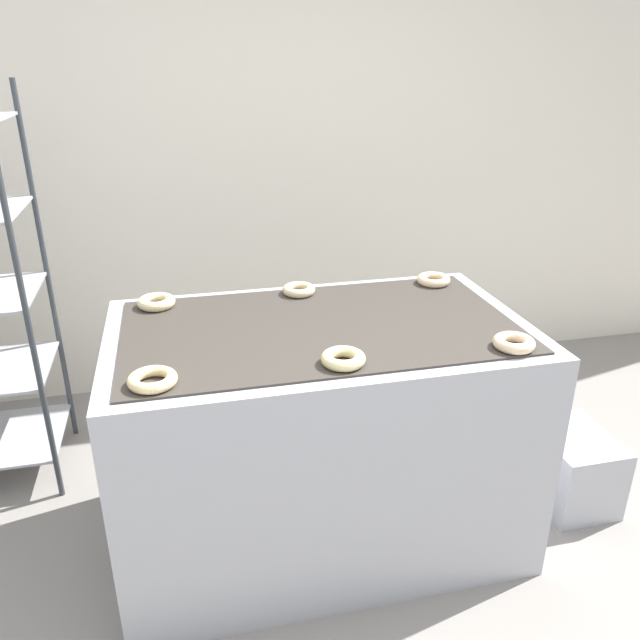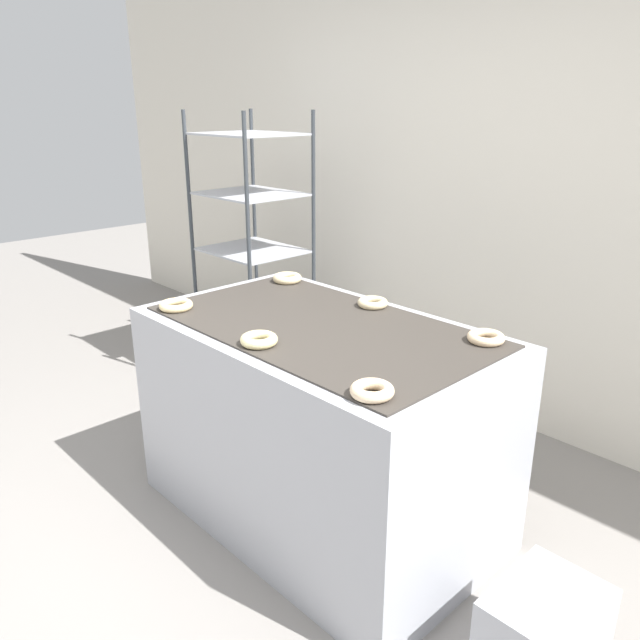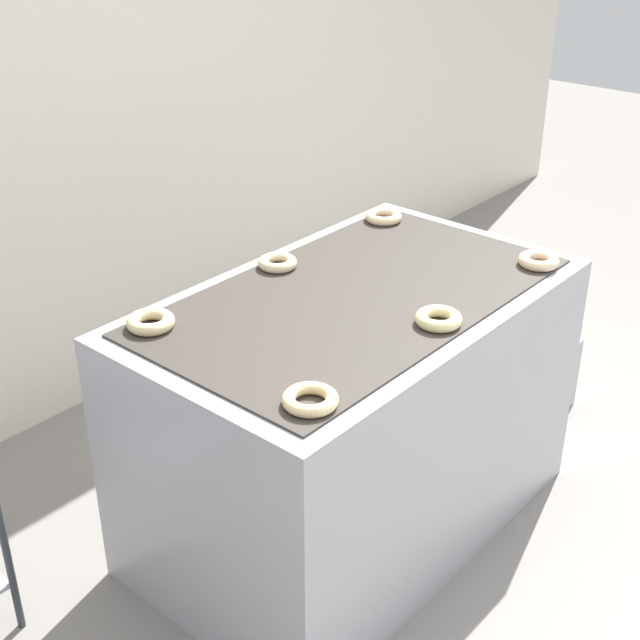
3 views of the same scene
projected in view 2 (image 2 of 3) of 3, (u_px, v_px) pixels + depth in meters
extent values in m
plane|color=gray|center=(188.00, 592.00, 2.38)|extent=(14.00, 14.00, 0.00)
cube|color=silver|center=(514.00, 175.00, 3.30)|extent=(8.00, 0.05, 2.80)
cube|color=#A8AAB2|center=(320.00, 425.00, 2.69)|extent=(1.51, 0.90, 0.91)
cube|color=#38332D|center=(320.00, 326.00, 2.53)|extent=(1.39, 0.79, 0.01)
cube|color=#262628|center=(318.00, 463.00, 2.08)|extent=(0.12, 0.07, 0.10)
cylinder|color=#33383D|center=(193.00, 251.00, 3.99)|extent=(0.02, 0.02, 1.72)
cylinder|color=#33383D|center=(250.00, 268.00, 3.59)|extent=(0.02, 0.02, 1.72)
cylinder|color=#33383D|center=(255.00, 240.00, 4.32)|extent=(0.02, 0.02, 1.72)
cylinder|color=#33383D|center=(314.00, 254.00, 3.92)|extent=(0.02, 0.02, 1.72)
cube|color=#A8AAB2|center=(256.00, 353.00, 4.18)|extent=(0.59, 0.51, 0.01)
cube|color=#A8AAB2|center=(255.00, 303.00, 4.06)|extent=(0.59, 0.51, 0.01)
cube|color=#A8AAB2|center=(253.00, 250.00, 3.95)|extent=(0.59, 0.51, 0.01)
cube|color=#A8AAB2|center=(251.00, 194.00, 3.83)|extent=(0.59, 0.51, 0.01)
cube|color=#A8AAB2|center=(248.00, 134.00, 3.71)|extent=(0.59, 0.51, 0.01)
cube|color=#A8AAB2|center=(543.00, 637.00, 1.99)|extent=(0.30, 0.39, 0.32)
torus|color=beige|center=(176.00, 305.00, 2.72)|extent=(0.15, 0.15, 0.03)
torus|color=beige|center=(259.00, 340.00, 2.32)|extent=(0.14, 0.14, 0.04)
torus|color=beige|center=(372.00, 391.00, 1.91)|extent=(0.14, 0.14, 0.04)
torus|color=beige|center=(287.00, 278.00, 3.12)|extent=(0.14, 0.14, 0.04)
torus|color=beige|center=(373.00, 303.00, 2.75)|extent=(0.13, 0.13, 0.04)
torus|color=beige|center=(486.00, 337.00, 2.35)|extent=(0.14, 0.14, 0.04)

